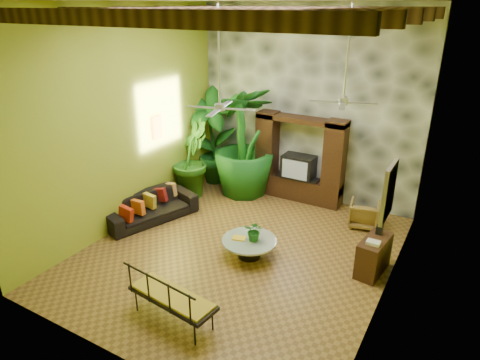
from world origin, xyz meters
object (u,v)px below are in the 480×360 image
Objects in this scene: sofa at (150,207)px; coffee_table at (249,246)px; tall_plant_b at (191,159)px; iron_bench at (169,296)px; ceiling_fan_front at (220,96)px; ceiling_fan_back at (344,91)px; side_console at (373,256)px; wicker_armchair at (364,214)px; entertainment_center at (299,165)px; tall_plant_a at (212,137)px; tall_plant_c at (244,142)px.

coffee_table is at bearing -75.47° from sofa.
iron_bench is at bearing -58.04° from tall_plant_b.
ceiling_fan_back is (1.80, 1.60, 0.00)m from ceiling_fan_front.
wicker_armchair is at bearing 116.94° from side_console.
sofa is (-2.65, -2.96, -0.63)m from entertainment_center.
iron_bench is (-1.88, -4.97, 0.22)m from wicker_armchair.
ceiling_fan_front is 3.97m from sofa.
wicker_armchair is 4.78m from tall_plant_a.
iron_bench is (0.11, -5.65, -0.43)m from entertainment_center.
tall_plant_a is at bearing 157.54° from ceiling_fan_back.
tall_plant_b is (-4.64, -0.54, 0.73)m from wicker_armchair.
iron_bench is 1.79× the size of side_console.
entertainment_center is 2.92m from tall_plant_b.
wicker_armchair is 0.59× the size of coffee_table.
ceiling_fan_front reaches higher than tall_plant_a.
sofa is 2.48× the size of side_console.
entertainment_center is 1.05× the size of sofa.
ceiling_fan_front reaches higher than tall_plant_b.
wicker_armchair is 5.31m from iron_bench.
tall_plant_c is at bearing 153.66° from ceiling_fan_back.
entertainment_center is 2.20m from wicker_armchair.
entertainment_center is 1.46× the size of iron_bench.
coffee_table is (2.92, -1.99, -0.78)m from tall_plant_b.
ceiling_fan_front is at bearing -138.37° from ceiling_fan_back.
tall_plant_a is at bearing 126.08° from ceiling_fan_front.
tall_plant_b is (0.00, 1.74, 0.71)m from sofa.
ceiling_fan_back is at bearing -56.91° from sofa.
tall_plant_a is 1.10m from tall_plant_b.
wicker_armchair is at bearing -44.31° from sofa.
side_console is at bearing -27.90° from ceiling_fan_back.
wicker_armchair is at bearing 72.82° from ceiling_fan_back.
wicker_armchair is (4.64, 2.28, -0.02)m from sofa.
iron_bench reaches higher than side_console.
wicker_armchair is at bearing 76.04° from iron_bench.
tall_plant_b is 1.51m from tall_plant_c.
tall_plant_a is 6.18m from iron_bench.
sofa is 3.04m from tall_plant_c.
ceiling_fan_front is at bearing -145.69° from coffee_table.
tall_plant_c is at bearing 160.09° from side_console.
entertainment_center is 1.15× the size of tall_plant_b.
entertainment_center is at bearing 86.76° from ceiling_fan_front.
side_console is (5.29, -2.31, -1.03)m from tall_plant_a.
side_console is at bearing -65.42° from sofa.
tall_plant_c is at bearing -5.92° from sofa.
entertainment_center reaches higher than sofa.
tall_plant_b is (-2.45, 2.31, -2.36)m from ceiling_fan_front.
ceiling_fan_back reaches higher than iron_bench.
tall_plant_c is 3.50m from coffee_table.
ceiling_fan_back is 0.81× the size of sofa.
tall_plant_b is at bearing -3.87° from wicker_armchair.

